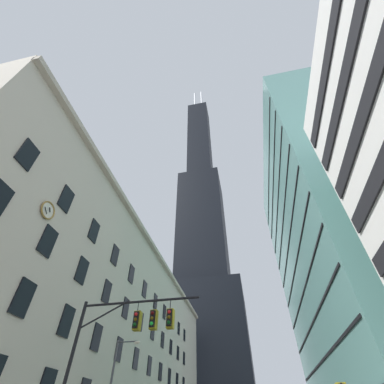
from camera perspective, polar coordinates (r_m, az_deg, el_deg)
station_building at (r=45.39m, az=-18.16°, el=-27.63°), size 14.35×67.37×24.64m
dark_skyscraper at (r=109.87m, az=2.49°, el=-13.21°), size 28.03×28.03×194.04m
glass_office_midrise at (r=47.24m, az=30.56°, el=-9.83°), size 16.32×35.82×46.27m
traffic_signal_mast at (r=17.20m, az=-14.01°, el=-28.34°), size 7.52×0.63×7.82m
street_lamppost at (r=26.73m, az=-16.75°, el=-35.39°), size 2.20×0.32×7.63m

